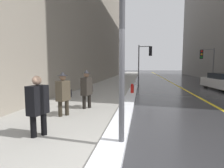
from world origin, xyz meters
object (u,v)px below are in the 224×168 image
object	(u,v)px
lamp_post	(122,1)
fire_hydrant	(132,89)
pedestrian_nearside	(38,103)
traffic_light_far	(206,58)
pedestrian_with_shoulder_bag	(63,92)
pedestrian_in_fedora	(87,88)
traffic_light_near	(146,56)

from	to	relation	value
lamp_post	fire_hydrant	bearing A→B (deg)	91.18
pedestrian_nearside	traffic_light_far	bearing A→B (deg)	161.47
pedestrian_with_shoulder_bag	pedestrian_in_fedora	distance (m)	1.29
lamp_post	traffic_light_far	bearing A→B (deg)	66.27
pedestrian_nearside	traffic_light_near	bearing A→B (deg)	179.79
pedestrian_in_fedora	traffic_light_near	bearing A→B (deg)	177.88
traffic_light_far	pedestrian_with_shoulder_bag	bearing A→B (deg)	64.97
lamp_post	pedestrian_nearside	world-z (taller)	lamp_post
lamp_post	traffic_light_near	xyz separation A→B (m)	(0.78, 13.69, -0.29)
traffic_light_near	pedestrian_nearside	world-z (taller)	traffic_light_near
lamp_post	traffic_light_far	world-z (taller)	lamp_post
traffic_light_far	pedestrian_in_fedora	xyz separation A→B (m)	(-8.50, -11.92, -1.69)
traffic_light_far	fire_hydrant	distance (m)	10.84
pedestrian_nearside	lamp_post	bearing A→B (deg)	95.37
lamp_post	pedestrian_in_fedora	bearing A→B (deg)	119.17
traffic_light_far	pedestrian_in_fedora	bearing A→B (deg)	63.82
lamp_post	pedestrian_in_fedora	world-z (taller)	lamp_post
traffic_light_far	pedestrian_with_shoulder_bag	world-z (taller)	traffic_light_far
pedestrian_nearside	pedestrian_in_fedora	bearing A→B (deg)	-173.46
pedestrian_with_shoulder_bag	pedestrian_in_fedora	bearing A→B (deg)	170.79
traffic_light_far	fire_hydrant	world-z (taller)	traffic_light_far
pedestrian_with_shoulder_bag	lamp_post	bearing A→B (deg)	59.92
pedestrian_in_fedora	fire_hydrant	bearing A→B (deg)	168.10
traffic_light_far	pedestrian_in_fedora	distance (m)	14.74
traffic_light_near	fire_hydrant	bearing A→B (deg)	-95.24
traffic_light_far	pedestrian_nearside	world-z (taller)	traffic_light_far
lamp_post	traffic_light_near	distance (m)	13.72
pedestrian_nearside	fire_hydrant	bearing A→B (deg)	175.88
traffic_light_far	pedestrian_nearside	distance (m)	17.42
pedestrian_with_shoulder_bag	pedestrian_in_fedora	world-z (taller)	pedestrian_in_fedora
pedestrian_with_shoulder_bag	fire_hydrant	size ratio (longest dim) A/B	2.24
lamp_post	pedestrian_nearside	xyz separation A→B (m)	(-2.11, 0.24, -2.20)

